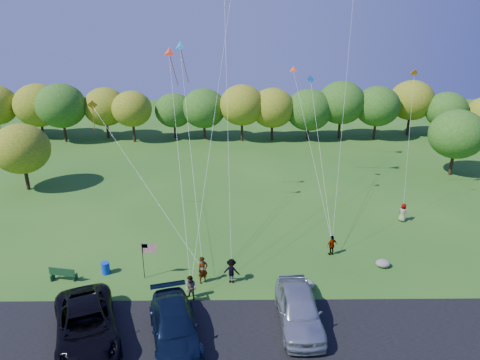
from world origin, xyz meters
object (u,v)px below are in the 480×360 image
object	(u,v)px
flyer_c	(231,271)
flyer_a	(203,270)
minivan_dark	(86,325)
flyer_d	(332,245)
flyer_b	(191,288)
trash_barrel	(106,268)
minivan_silver	(299,309)
flyer_e	(403,213)
minivan_navy	(175,326)
park_bench	(63,274)

from	to	relation	value
flyer_c	flyer_a	bearing A→B (deg)	14.08
minivan_dark	flyer_d	size ratio (longest dim) A/B	4.36
flyer_b	trash_barrel	xyz separation A→B (m)	(-6.24, 2.99, -0.41)
minivan_dark	flyer_c	size ratio (longest dim) A/B	3.99
minivan_silver	flyer_b	size ratio (longest dim) A/B	3.52
minivan_dark	flyer_d	distance (m)	17.84
flyer_d	flyer_e	distance (m)	9.29
flyer_d	minivan_navy	bearing A→B (deg)	15.77
flyer_c	flyer_d	distance (m)	8.27
flyer_a	minivan_dark	bearing A→B (deg)	-165.99
minivan_silver	flyer_c	distance (m)	5.83
flyer_b	flyer_c	xyz separation A→B (m)	(2.55, 1.87, 0.03)
minivan_dark	minivan_navy	xyz separation A→B (m)	(4.82, -0.01, -0.07)
minivan_dark	flyer_e	xyz separation A→B (m)	(22.80, 14.62, -0.19)
flyer_a	flyer_b	xyz separation A→B (m)	(-0.63, -1.83, -0.13)
minivan_dark	minivan_silver	bearing A→B (deg)	-15.65
flyer_b	minivan_dark	bearing A→B (deg)	-115.84
flyer_c	trash_barrel	size ratio (longest dim) A/B	2.01
minivan_navy	park_bench	bearing A→B (deg)	130.53
minivan_silver	flyer_b	world-z (taller)	minivan_silver
minivan_navy	flyer_d	world-z (taller)	minivan_navy
flyer_d	trash_barrel	bearing A→B (deg)	-16.42
flyer_a	flyer_e	bearing A→B (deg)	0.13
park_bench	trash_barrel	world-z (taller)	park_bench
flyer_d	park_bench	bearing A→B (deg)	-14.95
minivan_silver	flyer_b	xyz separation A→B (m)	(-6.46, 2.45, -0.23)
minivan_silver	park_bench	size ratio (longest dim) A/B	3.18
flyer_c	flyer_d	world-z (taller)	flyer_c
flyer_d	trash_barrel	size ratio (longest dim) A/B	1.84
minivan_silver	flyer_e	world-z (taller)	minivan_silver
flyer_b	park_bench	xyz separation A→B (m)	(-8.87, 2.11, -0.29)
minivan_dark	flyer_b	distance (m)	6.48
minivan_dark	flyer_b	world-z (taller)	minivan_dark
flyer_b	trash_barrel	bearing A→B (deg)	-175.75
minivan_dark	flyer_c	world-z (taller)	minivan_dark
flyer_b	flyer_e	xyz separation A→B (m)	(17.45, 10.98, -0.01)
flyer_c	park_bench	xyz separation A→B (m)	(-11.41, 0.24, -0.32)
flyer_b	park_bench	size ratio (longest dim) A/B	0.90
minivan_dark	flyer_e	bearing A→B (deg)	11.24
trash_barrel	flyer_a	bearing A→B (deg)	-9.64
minivan_dark	flyer_a	size ratio (longest dim) A/B	3.58
flyer_c	flyer_d	bearing A→B (deg)	-142.17
flyer_a	flyer_b	world-z (taller)	flyer_a
flyer_b	park_bench	world-z (taller)	flyer_b
minivan_navy	minivan_silver	size ratio (longest dim) A/B	1.04
flyer_c	park_bench	bearing A→B (deg)	11.60
flyer_b	flyer_e	distance (m)	20.61
minivan_navy	flyer_d	size ratio (longest dim) A/B	3.86
flyer_c	flyer_e	distance (m)	17.46
minivan_navy	flyer_b	world-z (taller)	minivan_navy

